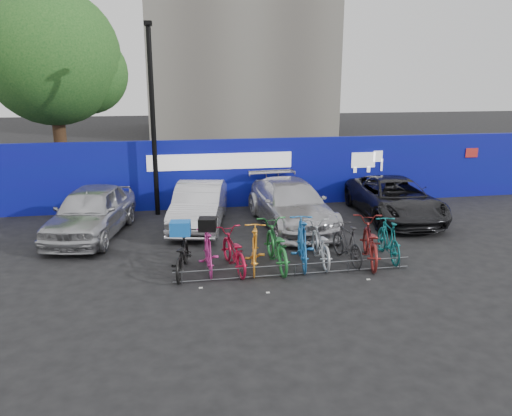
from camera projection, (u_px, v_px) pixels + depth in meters
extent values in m
plane|color=black|center=(289.00, 267.00, 12.14)|extent=(100.00, 100.00, 0.00)
cube|color=#0A168F|center=(249.00, 173.00, 17.55)|extent=(22.00, 0.15, 2.40)
cube|color=white|center=(221.00, 161.00, 17.17)|extent=(5.00, 0.02, 0.55)
cube|color=white|center=(363.00, 160.00, 18.07)|extent=(1.20, 0.02, 0.90)
cube|color=red|center=(472.00, 153.00, 18.76)|extent=(0.50, 0.02, 0.35)
cylinder|color=#382314|center=(60.00, 140.00, 19.96)|extent=(0.50, 0.50, 4.00)
sphere|color=#174A1A|center=(52.00, 57.00, 19.14)|extent=(5.20, 5.20, 5.20)
sphere|color=#174A1A|center=(87.00, 73.00, 19.79)|extent=(3.20, 3.20, 3.20)
cylinder|color=black|center=(153.00, 124.00, 15.97)|extent=(0.16, 0.16, 6.00)
cube|color=black|center=(148.00, 23.00, 15.19)|extent=(0.25, 0.50, 0.12)
cylinder|color=#595B60|center=(295.00, 265.00, 11.50)|extent=(5.60, 0.03, 0.03)
cylinder|color=#595B60|center=(295.00, 274.00, 11.56)|extent=(5.60, 0.03, 0.03)
cylinder|color=#595B60|center=(182.00, 278.00, 11.09)|extent=(0.03, 0.03, 0.28)
cylinder|color=#595B60|center=(239.00, 274.00, 11.31)|extent=(0.03, 0.03, 0.28)
cylinder|color=#595B60|center=(295.00, 270.00, 11.53)|extent=(0.03, 0.03, 0.28)
cylinder|color=#595B60|center=(348.00, 267.00, 11.76)|extent=(0.03, 0.03, 0.28)
cylinder|color=#595B60|center=(400.00, 263.00, 11.98)|extent=(0.03, 0.03, 0.28)
imported|color=#AFB0B5|center=(91.00, 212.00, 14.30)|extent=(2.57, 4.54, 1.46)
imported|color=silver|center=(199.00, 205.00, 15.25)|extent=(2.16, 4.21, 1.32)
imported|color=silver|center=(291.00, 204.00, 15.32)|extent=(2.23, 4.86, 1.38)
imported|color=black|center=(394.00, 199.00, 16.14)|extent=(2.43, 4.79, 1.30)
imported|color=black|center=(181.00, 254.00, 11.61)|extent=(0.90, 1.87, 0.94)
imported|color=#BF2B81|center=(208.00, 251.00, 11.76)|extent=(0.49, 1.68, 1.01)
imported|color=#AC0F2E|center=(233.00, 251.00, 11.83)|extent=(0.91, 1.90, 0.96)
imported|color=orange|center=(255.00, 248.00, 11.87)|extent=(0.84, 1.84, 1.07)
imported|color=#217331|center=(276.00, 245.00, 12.01)|extent=(0.75, 2.09, 1.09)
imported|color=#2065AE|center=(302.00, 242.00, 12.11)|extent=(0.88, 2.04, 1.19)
imported|color=#A9ADB1|center=(320.00, 244.00, 12.29)|extent=(0.79, 1.92, 0.99)
imported|color=#2B2A2D|center=(347.00, 243.00, 12.32)|extent=(0.62, 1.69, 0.99)
imported|color=maroon|center=(370.00, 242.00, 12.28)|extent=(1.21, 2.18, 1.09)
imported|color=#0E6265|center=(389.00, 239.00, 12.53)|extent=(0.68, 1.76, 1.03)
cube|color=blue|center=(180.00, 228.00, 11.45)|extent=(0.50, 0.41, 0.33)
cube|color=black|center=(207.00, 224.00, 11.59)|extent=(0.46, 0.43, 0.30)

